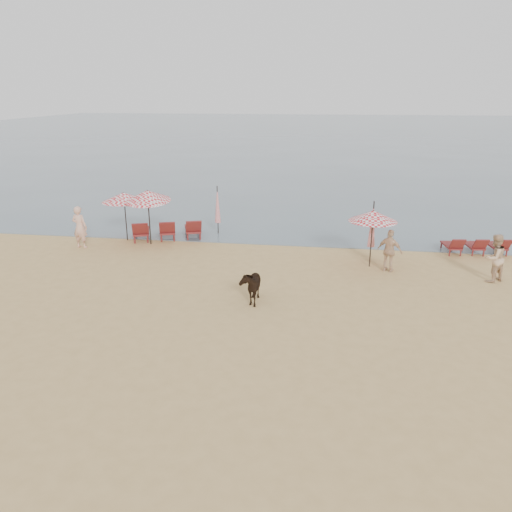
{
  "coord_description": "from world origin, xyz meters",
  "views": [
    {
      "loc": [
        2.59,
        -12.5,
        6.96
      ],
      "look_at": [
        0.0,
        5.0,
        1.1
      ],
      "focal_mm": 35.0,
      "sensor_mm": 36.0,
      "label": 1
    }
  ],
  "objects": [
    {
      "name": "ground",
      "position": [
        0.0,
        0.0,
        0.0
      ],
      "size": [
        120.0,
        120.0,
        0.0
      ],
      "primitive_type": "plane",
      "color": "tan",
      "rests_on": "ground"
    },
    {
      "name": "sea",
      "position": [
        0.0,
        80.0,
        0.0
      ],
      "size": [
        160.0,
        140.0,
        0.06
      ],
      "primitive_type": "cube",
      "color": "#51606B",
      "rests_on": "ground"
    },
    {
      "name": "lounger_cluster_left",
      "position": [
        -5.19,
        10.26,
        0.5
      ],
      "size": [
        3.72,
        2.89,
        0.72
      ],
      "rotation": [
        0.0,
        0.0,
        0.33
      ],
      "color": "maroon",
      "rests_on": "ground"
    },
    {
      "name": "lounger_cluster_right",
      "position": [
        9.21,
        10.05,
        0.4
      ],
      "size": [
        2.78,
        1.85,
        0.57
      ],
      "rotation": [
        0.0,
        0.0,
        0.12
      ],
      "color": "maroon",
      "rests_on": "ground"
    },
    {
      "name": "umbrella_open_left_a",
      "position": [
        -7.11,
        9.83,
        2.14
      ],
      "size": [
        2.09,
        2.09,
        2.38
      ],
      "rotation": [
        0.0,
        0.0,
        -0.18
      ],
      "color": "black",
      "rests_on": "ground"
    },
    {
      "name": "umbrella_open_left_b",
      "position": [
        -5.74,
        9.37,
        2.34
      ],
      "size": [
        2.12,
        2.16,
        2.7
      ],
      "rotation": [
        0.0,
        0.0,
        -0.43
      ],
      "color": "black",
      "rests_on": "ground"
    },
    {
      "name": "umbrella_open_right",
      "position": [
        4.41,
        7.62,
        2.16
      ],
      "size": [
        1.97,
        1.97,
        2.4
      ],
      "rotation": [
        0.0,
        0.0,
        -0.12
      ],
      "color": "black",
      "rests_on": "ground"
    },
    {
      "name": "umbrella_closed_left",
      "position": [
        -2.94,
        11.59,
        1.53
      ],
      "size": [
        0.3,
        0.3,
        2.48
      ],
      "rotation": [
        0.0,
        0.0,
        0.04
      ],
      "color": "black",
      "rests_on": "ground"
    },
    {
      "name": "umbrella_closed_right",
      "position": [
        4.47,
        8.4,
        1.61
      ],
      "size": [
        0.32,
        0.32,
        2.61
      ],
      "rotation": [
        0.0,
        0.0,
        -0.28
      ],
      "color": "black",
      "rests_on": "ground"
    },
    {
      "name": "cow",
      "position": [
        0.06,
        3.29,
        0.62
      ],
      "size": [
        0.77,
        1.5,
        1.23
      ],
      "primitive_type": "imported",
      "rotation": [
        0.0,
        0.0,
        0.07
      ],
      "color": "black",
      "rests_on": "ground"
    },
    {
      "name": "beachgoer_left",
      "position": [
        -8.74,
        8.34,
        0.99
      ],
      "size": [
        0.78,
        0.57,
        1.98
      ],
      "primitive_type": "imported",
      "rotation": [
        0.0,
        0.0,
        3.0
      ],
      "color": "#D9A087",
      "rests_on": "ground"
    },
    {
      "name": "beachgoer_right_a",
      "position": [
        8.92,
        6.57,
        0.94
      ],
      "size": [
        1.15,
        1.11,
        1.87
      ],
      "primitive_type": "imported",
      "rotation": [
        0.0,
        0.0,
        3.76
      ],
      "color": "tan",
      "rests_on": "ground"
    },
    {
      "name": "beachgoer_right_b",
      "position": [
        5.11,
        7.12,
        0.87
      ],
      "size": [
        1.1,
        0.84,
        1.74
      ],
      "primitive_type": "imported",
      "rotation": [
        0.0,
        0.0,
        2.68
      ],
      "color": "tan",
      "rests_on": "ground"
    }
  ]
}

